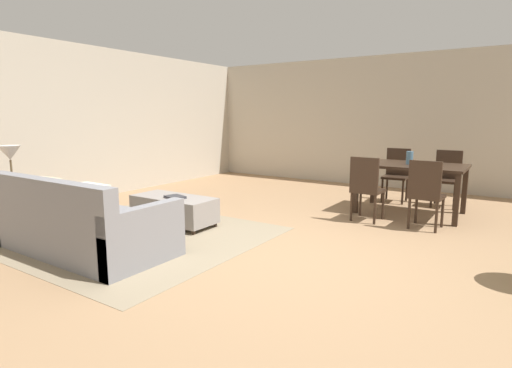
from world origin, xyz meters
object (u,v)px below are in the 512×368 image
at_px(dining_chair_far_left, 397,172).
at_px(dining_chair_far_right, 447,175).
at_px(table_lamp, 10,155).
at_px(side_table, 14,197).
at_px(book_on_ottoman, 175,197).
at_px(dining_chair_near_right, 426,191).
at_px(dining_table, 411,170).
at_px(vase_centerpiece, 410,158).
at_px(couch, 81,226).
at_px(dining_chair_near_left, 366,185).
at_px(ottoman_table, 174,209).

bearing_deg(dining_chair_far_left, dining_chair_far_right, 3.73).
bearing_deg(dining_chair_far_left, table_lamp, -126.78).
relative_size(side_table, book_on_ottoman, 2.29).
height_order(side_table, dining_chair_near_right, dining_chair_near_right).
distance_m(dining_table, dining_chair_near_right, 0.93).
bearing_deg(vase_centerpiece, dining_chair_far_left, 114.73).
xyz_separation_m(dining_chair_near_right, vase_centerpiece, (-0.41, 0.80, 0.34)).
bearing_deg(book_on_ottoman, dining_chair_far_left, 58.84).
bearing_deg(couch, side_table, -178.45).
distance_m(side_table, dining_chair_near_left, 4.64).
relative_size(couch, ottoman_table, 1.73).
height_order(side_table, dining_chair_near_left, dining_chair_near_left).
bearing_deg(side_table, book_on_ottoman, 42.11).
bearing_deg(dining_chair_near_right, dining_chair_far_right, 89.99).
bearing_deg(dining_chair_near_left, side_table, -139.28).
bearing_deg(dining_table, ottoman_table, -135.85).
distance_m(table_lamp, vase_centerpiece, 5.47).
bearing_deg(couch, book_on_ottoman, 83.47).
height_order(table_lamp, dining_table, table_lamp).
distance_m(dining_chair_near_left, dining_chair_far_left, 1.66).
height_order(dining_chair_near_right, book_on_ottoman, dining_chair_near_right).
height_order(table_lamp, dining_chair_near_right, table_lamp).
bearing_deg(table_lamp, dining_table, 44.60).
distance_m(table_lamp, dining_table, 5.52).
xyz_separation_m(ottoman_table, side_table, (-1.38, -1.40, 0.24)).
bearing_deg(side_table, couch, 1.55).
bearing_deg(ottoman_table, dining_chair_near_left, 37.27).
relative_size(dining_table, dining_chair_far_left, 1.65).
height_order(dining_chair_near_right, dining_chair_far_right, same).
height_order(side_table, vase_centerpiece, vase_centerpiece).
distance_m(side_table, table_lamp, 0.54).
bearing_deg(dining_chair_near_right, side_table, -144.78).
distance_m(ottoman_table, table_lamp, 2.12).
distance_m(dining_chair_far_right, book_on_ottoman, 4.42).
distance_m(couch, ottoman_table, 1.37).
distance_m(couch, dining_chair_far_left, 5.14).
relative_size(ottoman_table, dining_chair_near_left, 1.29).
distance_m(dining_chair_near_right, dining_chair_far_left, 1.83).
bearing_deg(dining_chair_near_right, table_lamp, -144.78).
distance_m(couch, dining_table, 4.65).
relative_size(table_lamp, dining_chair_near_left, 0.57).
height_order(dining_table, dining_chair_near_left, dining_chair_near_left).
relative_size(side_table, dining_table, 0.39).
bearing_deg(dining_table, side_table, -135.40).
bearing_deg(dining_chair_far_left, dining_table, -62.66).
bearing_deg(dining_chair_near_left, dining_chair_far_left, 90.37).
xyz_separation_m(couch, side_table, (-1.33, -0.04, 0.18)).
bearing_deg(table_lamp, book_on_ottoman, 42.11).
height_order(couch, dining_table, couch).
relative_size(couch, dining_table, 1.35).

